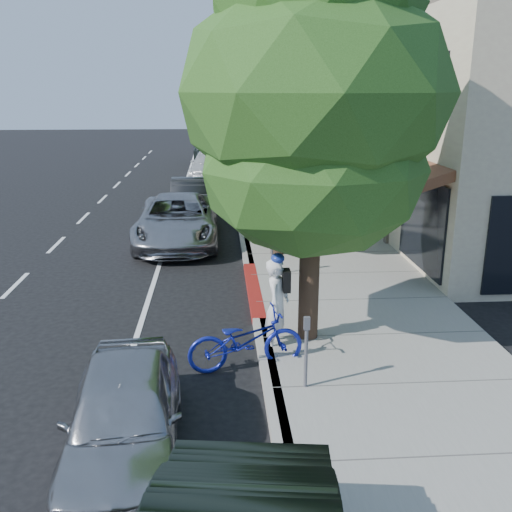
{
  "coord_description": "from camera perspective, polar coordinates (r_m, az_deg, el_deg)",
  "views": [
    {
      "loc": [
        -0.85,
        -12.49,
        4.99
      ],
      "look_at": [
        -0.03,
        -0.28,
        1.35
      ],
      "focal_mm": 40.0,
      "sensor_mm": 36.0,
      "label": 1
    }
  ],
  "objects": [
    {
      "name": "street_tree_4",
      "position": [
        34.54,
        -1.0,
        15.77
      ],
      "size": [
        5.16,
        5.16,
        7.52
      ],
      "color": "black",
      "rests_on": "ground"
    },
    {
      "name": "storefront_building",
      "position": [
        32.27,
        15.47,
        13.33
      ],
      "size": [
        10.0,
        36.0,
        7.0
      ],
      "primitive_type": "cube",
      "color": "beige",
      "rests_on": "ground"
    },
    {
      "name": "pedestrian",
      "position": [
        20.19,
        4.66,
        5.23
      ],
      "size": [
        0.96,
        0.8,
        1.79
      ],
      "primitive_type": "imported",
      "rotation": [
        0.0,
        0.0,
        3.29
      ],
      "color": "black",
      "rests_on": "sidewalk"
    },
    {
      "name": "bicycle",
      "position": [
        10.48,
        -1.04,
        -8.43
      ],
      "size": [
        2.24,
        1.13,
        1.12
      ],
      "primitive_type": "imported",
      "rotation": [
        0.0,
        0.0,
        1.76
      ],
      "color": "#161F97",
      "rests_on": "ground"
    },
    {
      "name": "street_tree_3",
      "position": [
        28.54,
        -0.36,
        16.52
      ],
      "size": [
        4.71,
        4.71,
        7.99
      ],
      "color": "black",
      "rests_on": "ground"
    },
    {
      "name": "street_tree_2",
      "position": [
        22.57,
        0.61,
        14.31
      ],
      "size": [
        4.64,
        4.64,
        6.82
      ],
      "color": "black",
      "rests_on": "ground"
    },
    {
      "name": "dark_sedan",
      "position": [
        23.55,
        -6.64,
        5.95
      ],
      "size": [
        1.63,
        4.3,
        1.4
      ],
      "primitive_type": "imported",
      "rotation": [
        0.0,
        0.0,
        0.04
      ],
      "color": "black",
      "rests_on": "ground"
    },
    {
      "name": "sidewalk",
      "position": [
        21.3,
        4.76,
        3.16
      ],
      "size": [
        4.6,
        56.0,
        0.15
      ],
      "primitive_type": "cube",
      "color": "gray",
      "rests_on": "ground"
    },
    {
      "name": "dark_suv_far",
      "position": [
        39.96,
        -4.86,
        10.39
      ],
      "size": [
        2.24,
        4.53,
        1.48
      ],
      "primitive_type": "imported",
      "rotation": [
        0.0,
        0.0,
        0.12
      ],
      "color": "black",
      "rests_on": "ground"
    },
    {
      "name": "curb",
      "position": [
        21.09,
        -1.44,
        3.07
      ],
      "size": [
        0.3,
        56.0,
        0.15
      ],
      "primitive_type": "cube",
      "color": "#9E998E",
      "rests_on": "ground"
    },
    {
      "name": "street_tree_1",
      "position": [
        16.58,
        2.29,
        15.69
      ],
      "size": [
        4.59,
        4.59,
        7.65
      ],
      "color": "black",
      "rests_on": "ground"
    },
    {
      "name": "cyclist",
      "position": [
        11.06,
        2.14,
        -4.96
      ],
      "size": [
        0.64,
        0.79,
        1.87
      ],
      "primitive_type": "imported",
      "rotation": [
        0.0,
        0.0,
        1.24
      ],
      "color": "white",
      "rests_on": "ground"
    },
    {
      "name": "street_tree_0",
      "position": [
        10.64,
        5.83,
        15.38
      ],
      "size": [
        4.99,
        4.99,
        7.82
      ],
      "color": "black",
      "rests_on": "ground"
    },
    {
      "name": "silver_suv",
      "position": [
        18.95,
        -7.86,
        3.57
      ],
      "size": [
        2.62,
        5.65,
        1.57
      ],
      "primitive_type": "imported",
      "rotation": [
        0.0,
        0.0,
        0.0
      ],
      "color": "#9A9A9E",
      "rests_on": "ground"
    },
    {
      "name": "street_tree_5",
      "position": [
        40.53,
        -1.44,
        15.55
      ],
      "size": [
        4.19,
        4.19,
        6.93
      ],
      "color": "black",
      "rests_on": "ground"
    },
    {
      "name": "curb_red_segment",
      "position": [
        14.38,
        -0.23,
        -3.42
      ],
      "size": [
        0.32,
        4.0,
        0.15
      ],
      "primitive_type": "cube",
      "color": "maroon",
      "rests_on": "ground"
    },
    {
      "name": "near_car_a",
      "position": [
        8.33,
        -13.05,
        -15.19
      ],
      "size": [
        1.86,
        4.02,
        1.33
      ],
      "primitive_type": "imported",
      "rotation": [
        0.0,
        0.0,
        0.07
      ],
      "color": "#9C9DA1",
      "rests_on": "ground"
    },
    {
      "name": "white_pickup",
      "position": [
        32.65,
        -4.63,
        9.03
      ],
      "size": [
        2.28,
        5.23,
        1.5
      ],
      "primitive_type": "imported",
      "rotation": [
        0.0,
        0.0,
        -0.03
      ],
      "color": "silver",
      "rests_on": "ground"
    },
    {
      "name": "ground",
      "position": [
        13.47,
        0.04,
        -5.17
      ],
      "size": [
        120.0,
        120.0,
        0.0
      ],
      "primitive_type": "plane",
      "color": "black",
      "rests_on": "ground"
    }
  ]
}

